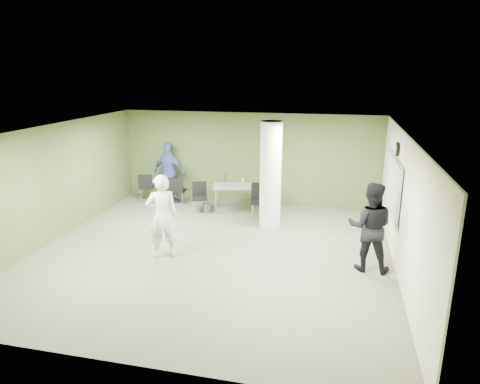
% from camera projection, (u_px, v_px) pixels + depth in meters
% --- Properties ---
extents(floor, '(8.00, 8.00, 0.00)m').
position_uv_depth(floor, '(213.00, 252.00, 9.82)').
color(floor, '#4D4C3C').
rests_on(floor, ground).
extents(ceiling, '(8.00, 8.00, 0.00)m').
position_uv_depth(ceiling, '(210.00, 130.00, 9.04)').
color(ceiling, white).
rests_on(ceiling, wall_back).
extents(wall_back, '(8.00, 2.80, 0.02)m').
position_uv_depth(wall_back, '(249.00, 158.00, 13.18)').
color(wall_back, '#4A5829').
rests_on(wall_back, floor).
extents(wall_left, '(0.02, 8.00, 2.80)m').
position_uv_depth(wall_left, '(52.00, 183.00, 10.30)').
color(wall_left, '#4A5829').
rests_on(wall_left, floor).
extents(wall_right_cream, '(0.02, 8.00, 2.80)m').
position_uv_depth(wall_right_cream, '(403.00, 206.00, 8.56)').
color(wall_right_cream, beige).
rests_on(wall_right_cream, floor).
extents(column, '(0.56, 0.56, 2.80)m').
position_uv_depth(column, '(271.00, 175.00, 11.09)').
color(column, silver).
rests_on(column, floor).
extents(whiteboard, '(0.05, 2.30, 1.30)m').
position_uv_depth(whiteboard, '(393.00, 186.00, 9.68)').
color(whiteboard, silver).
rests_on(whiteboard, wall_right_cream).
extents(wall_clock, '(0.06, 0.32, 0.32)m').
position_uv_depth(wall_clock, '(397.00, 149.00, 9.44)').
color(wall_clock, black).
rests_on(wall_clock, wall_right_cream).
extents(folding_table, '(1.77, 1.04, 1.04)m').
position_uv_depth(folding_table, '(242.00, 187.00, 12.47)').
color(folding_table, gray).
rests_on(folding_table, floor).
extents(wastebasket, '(0.24, 0.24, 0.28)m').
position_uv_depth(wastebasket, '(207.00, 208.00, 12.54)').
color(wastebasket, '#4C4C4C').
rests_on(wastebasket, floor).
extents(chair_back_left, '(0.56, 0.56, 0.89)m').
position_uv_depth(chair_back_left, '(146.00, 185.00, 13.51)').
color(chair_back_left, black).
rests_on(chair_back_left, floor).
extents(chair_back_right, '(0.45, 0.45, 0.87)m').
position_uv_depth(chair_back_right, '(178.00, 189.00, 13.16)').
color(chair_back_right, black).
rests_on(chair_back_right, floor).
extents(chair_table_left, '(0.56, 0.56, 0.88)m').
position_uv_depth(chair_table_left, '(200.00, 195.00, 12.51)').
color(chair_table_left, black).
rests_on(chair_table_left, floor).
extents(chair_table_right, '(0.59, 0.59, 0.98)m').
position_uv_depth(chair_table_right, '(260.00, 198.00, 12.00)').
color(chair_table_right, black).
rests_on(chair_table_right, floor).
extents(woman_white, '(0.82, 0.73, 1.89)m').
position_uv_depth(woman_white, '(162.00, 216.00, 9.36)').
color(woman_white, silver).
rests_on(woman_white, floor).
extents(man_black, '(0.97, 0.78, 1.88)m').
position_uv_depth(man_black, '(370.00, 227.00, 8.74)').
color(man_black, black).
rests_on(man_black, floor).
extents(man_blue, '(1.19, 0.66, 1.91)m').
position_uv_depth(man_blue, '(170.00, 173.00, 13.25)').
color(man_blue, '#3A4990').
rests_on(man_blue, floor).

